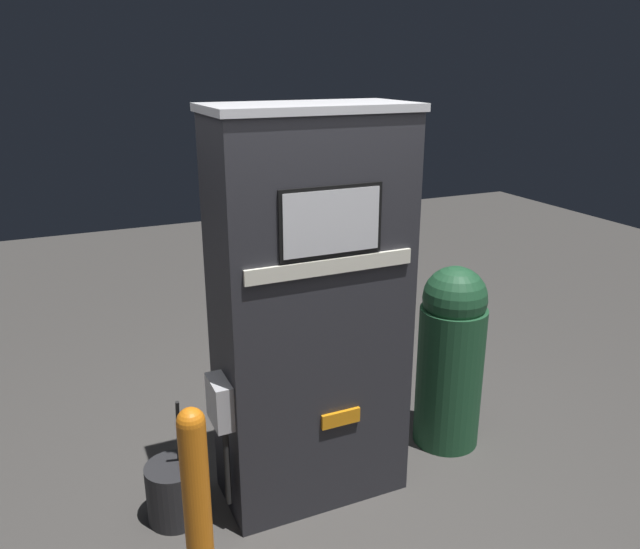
{
  "coord_description": "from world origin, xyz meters",
  "views": [
    {
      "loc": [
        -1.24,
        -2.61,
        2.38
      ],
      "look_at": [
        0.0,
        0.13,
        1.37
      ],
      "focal_mm": 35.0,
      "sensor_mm": 36.0,
      "label": 1
    }
  ],
  "objects": [
    {
      "name": "ground_plane",
      "position": [
        0.0,
        0.0,
        0.0
      ],
      "size": [
        14.0,
        14.0,
        0.0
      ],
      "primitive_type": "plane",
      "color": "#423F3D"
    },
    {
      "name": "gas_pump",
      "position": [
        -0.0,
        0.25,
        1.1
      ],
      "size": [
        1.11,
        0.54,
        2.2
      ],
      "color": "#28282D",
      "rests_on": "ground_plane"
    },
    {
      "name": "safety_bollard",
      "position": [
        -0.78,
        -0.25,
        0.52
      ],
      "size": [
        0.13,
        0.13,
        0.98
      ],
      "color": "orange",
      "rests_on": "ground_plane"
    },
    {
      "name": "trash_bin",
      "position": [
        1.01,
        0.33,
        0.62
      ],
      "size": [
        0.42,
        0.42,
        1.21
      ],
      "color": "#1E4C2D",
      "rests_on": "ground_plane"
    },
    {
      "name": "squeegee_bucket",
      "position": [
        -0.79,
        0.31,
        0.17
      ],
      "size": [
        0.31,
        0.31,
        0.74
      ],
      "color": "#262628",
      "rests_on": "ground_plane"
    }
  ]
}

